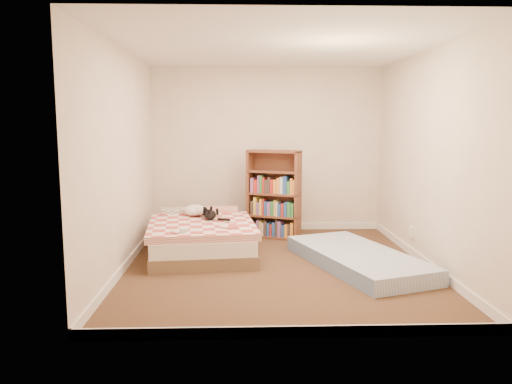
{
  "coord_description": "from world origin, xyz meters",
  "views": [
    {
      "loc": [
        -0.43,
        -5.68,
        1.68
      ],
      "look_at": [
        -0.23,
        0.3,
        0.84
      ],
      "focal_mm": 35.0,
      "sensor_mm": 36.0,
      "label": 1
    }
  ],
  "objects_px": {
    "floor_mattress": "(358,259)",
    "black_cat": "(211,214)",
    "bed": "(202,236)",
    "white_dog": "(195,210)",
    "bookshelf": "(274,204)"
  },
  "relations": [
    {
      "from": "bed",
      "to": "black_cat",
      "type": "relative_size",
      "value": 3.3
    },
    {
      "from": "bookshelf",
      "to": "floor_mattress",
      "type": "height_order",
      "value": "bookshelf"
    },
    {
      "from": "floor_mattress",
      "to": "black_cat",
      "type": "relative_size",
      "value": 3.46
    },
    {
      "from": "floor_mattress",
      "to": "black_cat",
      "type": "height_order",
      "value": "black_cat"
    },
    {
      "from": "bookshelf",
      "to": "white_dog",
      "type": "bearing_deg",
      "value": -131.71
    },
    {
      "from": "bookshelf",
      "to": "white_dog",
      "type": "height_order",
      "value": "bookshelf"
    },
    {
      "from": "bed",
      "to": "black_cat",
      "type": "height_order",
      "value": "black_cat"
    },
    {
      "from": "bed",
      "to": "black_cat",
      "type": "xyz_separation_m",
      "value": [
        0.11,
        0.1,
        0.27
      ]
    },
    {
      "from": "black_cat",
      "to": "bookshelf",
      "type": "bearing_deg",
      "value": 14.19
    },
    {
      "from": "bed",
      "to": "white_dog",
      "type": "bearing_deg",
      "value": 102.38
    },
    {
      "from": "black_cat",
      "to": "white_dog",
      "type": "xyz_separation_m",
      "value": [
        -0.22,
        0.21,
        0.02
      ]
    },
    {
      "from": "bed",
      "to": "white_dog",
      "type": "xyz_separation_m",
      "value": [
        -0.1,
        0.31,
        0.29
      ]
    },
    {
      "from": "bed",
      "to": "white_dog",
      "type": "relative_size",
      "value": 5.49
    },
    {
      "from": "bed",
      "to": "floor_mattress",
      "type": "height_order",
      "value": "bed"
    },
    {
      "from": "bookshelf",
      "to": "floor_mattress",
      "type": "xyz_separation_m",
      "value": [
        0.89,
        -1.52,
        -0.4
      ]
    }
  ]
}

